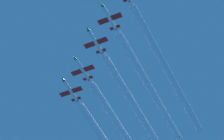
{
  "coord_description": "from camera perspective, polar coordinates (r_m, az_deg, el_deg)",
  "views": [
    {
      "loc": [
        -66.42,
        131.12,
        2.11
      ],
      "look_at": [
        -0.06,
        -13.01,
        184.32
      ],
      "focal_mm": 114.56,
      "sensor_mm": 36.0,
      "label": 1
    }
  ],
  "objects": [
    {
      "name": "jet_fourth_echelon",
      "position": [
        239.98,
        -2.43,
        0.12
      ],
      "size": [
        8.23,
        11.98,
        2.88
      ],
      "color": "silver"
    },
    {
      "name": "smoke_trail_third_echelon",
      "position": [
        253.69,
        1.87,
        -2.97
      ],
      "size": [
        2.44,
        55.39,
        2.44
      ],
      "color": "white"
    },
    {
      "name": "jet_fifth_echelon",
      "position": [
        244.91,
        -3.37,
        -1.59
      ],
      "size": [
        8.23,
        11.98,
        2.88
      ],
      "color": "silver"
    },
    {
      "name": "smoke_trail_second_echelon",
      "position": [
        249.79,
        3.13,
        -1.59
      ],
      "size": [
        2.44,
        59.08,
        2.44
      ],
      "color": "white"
    },
    {
      "name": "jet_third_echelon",
      "position": [
        233.72,
        -1.38,
        2.35
      ],
      "size": [
        8.23,
        11.98,
        2.88
      ],
      "color": "silver"
    },
    {
      "name": "smoke_trail_lead",
      "position": [
        245.21,
        4.41,
        -0.02
      ],
      "size": [
        2.44,
        64.17,
        2.44
      ],
      "color": "white"
    },
    {
      "name": "jet_second_echelon",
      "position": [
        229.1,
        -0.25,
        4.28
      ],
      "size": [
        8.23,
        11.98,
        2.88
      ],
      "color": "silver"
    }
  ]
}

